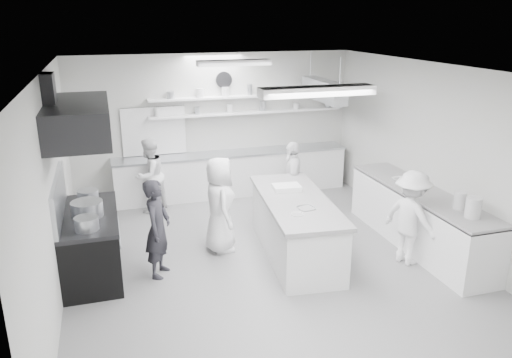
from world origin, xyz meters
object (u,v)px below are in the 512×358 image
object	(u,v)px
right_counter	(419,219)
prep_island	(295,228)
stove	(92,245)
cook_stove	(158,228)
cook_back	(150,175)
back_counter	(233,174)

from	to	relation	value
right_counter	prep_island	world-z (taller)	right_counter
stove	cook_stove	bearing A→B (deg)	-20.23
cook_stove	prep_island	bearing A→B (deg)	-64.31
stove	cook_stove	world-z (taller)	cook_stove
cook_stove	right_counter	bearing A→B (deg)	-68.59
stove	cook_back	distance (m)	2.58
right_counter	cook_back	xyz separation A→B (m)	(-4.16, 2.92, 0.27)
back_counter	prep_island	world-z (taller)	back_counter
cook_back	right_counter	bearing A→B (deg)	101.13
prep_island	cook_back	distance (m)	3.35
back_counter	cook_stove	distance (m)	3.71
cook_stove	cook_back	bearing A→B (deg)	21.80
right_counter	cook_stove	world-z (taller)	cook_stove
cook_back	cook_stove	bearing A→B (deg)	43.31
right_counter	prep_island	distance (m)	2.13
back_counter	right_counter	world-z (taller)	right_counter
prep_island	cook_back	bearing A→B (deg)	133.67
stove	prep_island	size ratio (longest dim) A/B	0.72
stove	back_counter	distance (m)	4.03
back_counter	right_counter	xyz separation A→B (m)	(2.35, -3.40, 0.01)
back_counter	prep_island	bearing A→B (deg)	-85.57
stove	cook_stove	distance (m)	1.06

